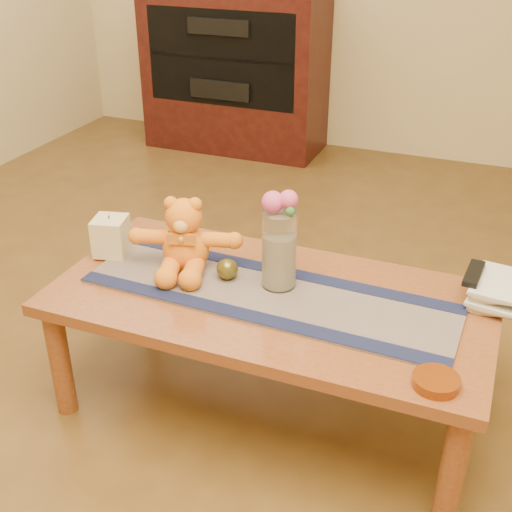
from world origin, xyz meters
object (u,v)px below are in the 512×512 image
at_px(teddy_bear, 185,234).
at_px(pillar_candle, 111,236).
at_px(bronze_ball, 227,269).
at_px(tv_remote, 474,273).
at_px(amber_dish, 436,382).
at_px(glass_vase, 279,250).
at_px(book_bottom, 471,292).

relative_size(teddy_bear, pillar_candle, 2.68).
xyz_separation_m(pillar_candle, bronze_ball, (0.45, -0.01, -0.03)).
bearing_deg(bronze_ball, tv_remote, 14.46).
xyz_separation_m(bronze_ball, amber_dish, (0.72, -0.29, -0.03)).
distance_m(glass_vase, amber_dish, 0.65).
xyz_separation_m(pillar_candle, tv_remote, (1.21, 0.18, 0.01)).
bearing_deg(book_bottom, glass_vase, -161.46).
xyz_separation_m(teddy_bear, bronze_ball, (0.16, -0.02, -0.09)).
relative_size(glass_vase, amber_dish, 2.10).
bearing_deg(amber_dish, pillar_candle, 165.60).
relative_size(glass_vase, bronze_ball, 3.66).
distance_m(pillar_candle, glass_vase, 0.63).
bearing_deg(bronze_ball, glass_vase, 7.79).
distance_m(pillar_candle, book_bottom, 1.23).
xyz_separation_m(bronze_ball, tv_remote, (0.76, 0.20, 0.04)).
bearing_deg(pillar_candle, book_bottom, 9.12).
bearing_deg(tv_remote, amber_dish, -89.89).
distance_m(teddy_bear, amber_dish, 0.95).
relative_size(teddy_bear, amber_dish, 2.90).
distance_m(glass_vase, bronze_ball, 0.20).
distance_m(glass_vase, tv_remote, 0.61).
relative_size(book_bottom, amber_dish, 1.80).
height_order(book_bottom, tv_remote, tv_remote).
bearing_deg(book_bottom, teddy_bear, -167.44).
relative_size(pillar_candle, amber_dish, 1.08).
xyz_separation_m(teddy_bear, glass_vase, (0.33, 0.00, 0.01)).
bearing_deg(amber_dish, tv_remote, 85.80).
distance_m(teddy_bear, bronze_ball, 0.19).
height_order(bronze_ball, tv_remote, tv_remote).
relative_size(bronze_ball, tv_remote, 0.44).
relative_size(teddy_bear, bronze_ball, 5.05).
distance_m(glass_vase, book_bottom, 0.63).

